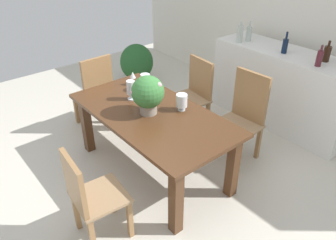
% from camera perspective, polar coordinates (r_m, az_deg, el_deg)
% --- Properties ---
extents(ground_plane, '(7.04, 7.04, 0.00)m').
position_cam_1_polar(ground_plane, '(3.77, -3.64, -8.96)').
color(ground_plane, beige).
extents(back_wall, '(6.40, 0.10, 2.60)m').
position_cam_1_polar(back_wall, '(5.00, 21.58, 16.09)').
color(back_wall, silver).
rests_on(back_wall, ground).
extents(dining_table, '(1.82, 0.95, 0.74)m').
position_cam_1_polar(dining_table, '(3.46, -2.66, -0.48)').
color(dining_table, '#4C2D19').
rests_on(dining_table, ground).
extents(chair_far_left, '(0.51, 0.49, 0.94)m').
position_cam_1_polar(chair_far_left, '(4.33, 4.45, 4.90)').
color(chair_far_left, olive).
rests_on(chair_far_left, ground).
extents(chair_head_end, '(0.42, 0.46, 0.99)m').
position_cam_1_polar(chair_head_end, '(4.41, -12.23, 5.10)').
color(chair_head_end, olive).
rests_on(chair_head_end, ground).
extents(chair_near_right, '(0.46, 0.46, 0.90)m').
position_cam_1_polar(chair_near_right, '(2.87, -13.34, -12.32)').
color(chair_near_right, olive).
rests_on(chair_near_right, ground).
extents(chair_far_right, '(0.49, 0.46, 1.02)m').
position_cam_1_polar(chair_far_right, '(3.85, 12.81, 1.20)').
color(chair_far_right, olive).
rests_on(chair_far_right, ground).
extents(flower_centerpiece, '(0.33, 0.33, 0.40)m').
position_cam_1_polar(flower_centerpiece, '(3.28, -3.47, 4.57)').
color(flower_centerpiece, gray).
rests_on(flower_centerpiece, dining_table).
extents(crystal_vase_left, '(0.09, 0.09, 0.22)m').
position_cam_1_polar(crystal_vase_left, '(3.60, -6.35, 5.36)').
color(crystal_vase_left, silver).
rests_on(crystal_vase_left, dining_table).
extents(crystal_vase_center_near, '(0.12, 0.12, 0.18)m').
position_cam_1_polar(crystal_vase_center_near, '(3.38, 2.35, 3.28)').
color(crystal_vase_center_near, silver).
rests_on(crystal_vase_center_near, dining_table).
extents(crystal_vase_right, '(0.11, 0.11, 0.20)m').
position_cam_1_polar(crystal_vase_right, '(3.79, -3.90, 6.71)').
color(crystal_vase_right, silver).
rests_on(crystal_vase_right, dining_table).
extents(wine_glass, '(0.07, 0.07, 0.16)m').
position_cam_1_polar(wine_glass, '(3.94, -6.05, 7.57)').
color(wine_glass, silver).
rests_on(wine_glass, dining_table).
extents(kitchen_counter, '(1.90, 0.61, 1.00)m').
position_cam_1_polar(kitchen_counter, '(4.70, 18.83, 5.19)').
color(kitchen_counter, silver).
rests_on(kitchen_counter, ground).
extents(wine_bottle_green, '(0.07, 0.07, 0.26)m').
position_cam_1_polar(wine_bottle_green, '(4.43, 19.33, 11.90)').
color(wine_bottle_green, '#0F1E38').
rests_on(wine_bottle_green, kitchen_counter).
extents(wine_bottle_clear, '(0.08, 0.08, 0.27)m').
position_cam_1_polar(wine_bottle_clear, '(4.69, 12.18, 14.17)').
color(wine_bottle_clear, '#B2BFB7').
rests_on(wine_bottle_clear, kitchen_counter).
extents(wine_bottle_amber, '(0.08, 0.08, 0.25)m').
position_cam_1_polar(wine_bottle_amber, '(4.34, 25.46, 10.20)').
color(wine_bottle_amber, black).
rests_on(wine_bottle_amber, kitchen_counter).
extents(wine_bottle_dark, '(0.07, 0.07, 0.24)m').
position_cam_1_polar(wine_bottle_dark, '(4.16, 24.43, 9.62)').
color(wine_bottle_dark, '#511E28').
rests_on(wine_bottle_dark, kitchen_counter).
extents(wine_bottle_tall, '(0.07, 0.07, 0.26)m').
position_cam_1_polar(wine_bottle_tall, '(4.78, 13.64, 14.14)').
color(wine_bottle_tall, '#B2BFB7').
rests_on(wine_bottle_tall, kitchen_counter).
extents(potted_plant_floor, '(0.55, 0.55, 0.67)m').
position_cam_1_polar(potted_plant_floor, '(5.69, -5.36, 9.69)').
color(potted_plant_floor, '#423D38').
rests_on(potted_plant_floor, ground).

